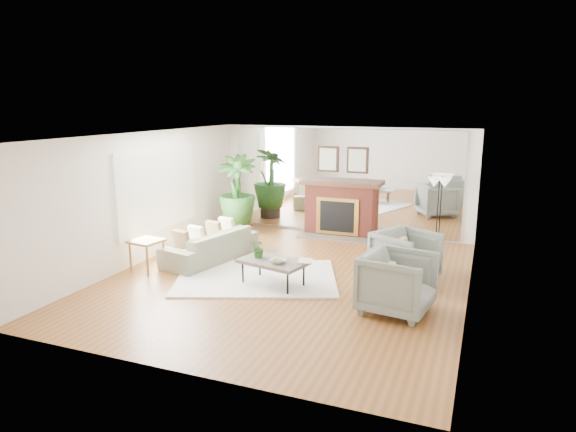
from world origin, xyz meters
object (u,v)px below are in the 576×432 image
at_px(coffee_table, 273,262).
at_px(floor_lamp, 439,188).
at_px(sofa, 210,246).
at_px(potted_ficus, 237,192).
at_px(fireplace, 340,207).
at_px(armchair_back, 406,256).
at_px(armchair_front, 397,283).
at_px(side_table, 147,245).

xyz_separation_m(coffee_table, floor_lamp, (2.31, 3.57, 0.86)).
bearing_deg(sofa, potted_ficus, -155.28).
bearing_deg(potted_ficus, floor_lamp, 8.07).
distance_m(fireplace, floor_lamp, 2.30).
relative_size(coffee_table, armchair_back, 1.31).
height_order(coffee_table, potted_ficus, potted_ficus).
height_order(potted_ficus, floor_lamp, potted_ficus).
xyz_separation_m(armchair_back, armchair_front, (0.11, -1.50, 0.02)).
xyz_separation_m(side_table, floor_lamp, (4.76, 3.70, 0.77)).
distance_m(fireplace, potted_ficus, 2.42).
xyz_separation_m(fireplace, armchair_front, (2.03, -4.09, -0.21)).
height_order(armchair_back, armchair_front, armchair_front).
distance_m(side_table, floor_lamp, 6.08).
distance_m(side_table, potted_ficus, 3.12).
height_order(fireplace, armchair_front, fireplace).
relative_size(side_table, floor_lamp, 0.40).
height_order(armchair_back, side_table, armchair_back).
xyz_separation_m(armchair_back, side_table, (-4.47, -1.27, 0.06)).
distance_m(armchair_front, side_table, 4.59).
bearing_deg(sofa, armchair_back, 106.26).
bearing_deg(armchair_back, floor_lamp, 21.58).
bearing_deg(side_table, armchair_front, -2.89).
height_order(sofa, armchair_back, armchair_back).
bearing_deg(potted_ficus, sofa, -77.48).
bearing_deg(side_table, coffee_table, 3.08).
bearing_deg(sofa, fireplace, 159.98).
bearing_deg(sofa, armchair_front, 84.36).
bearing_deg(potted_ficus, coffee_table, -53.67).
height_order(fireplace, side_table, fireplace).
height_order(armchair_front, potted_ficus, potted_ficus).
bearing_deg(fireplace, sofa, -122.21).
bearing_deg(sofa, coffee_table, 75.08).
height_order(armchair_back, floor_lamp, floor_lamp).
relative_size(sofa, armchair_back, 2.16).
height_order(coffee_table, sofa, sofa).
height_order(armchair_back, potted_ficus, potted_ficus).
relative_size(armchair_front, potted_ficus, 0.53).
relative_size(sofa, side_table, 3.48).
relative_size(coffee_table, potted_ficus, 0.67).
bearing_deg(armchair_back, side_table, 134.08).
height_order(fireplace, sofa, fireplace).
distance_m(coffee_table, armchair_front, 2.17).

